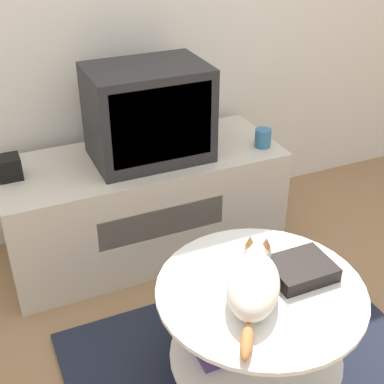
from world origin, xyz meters
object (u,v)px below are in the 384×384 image
Objects in this scene: dvd_box at (300,269)px; cat at (254,282)px; tv at (148,113)px; speaker at (9,168)px.

cat is at bearing -171.33° from dvd_box.
dvd_box is 0.22m from cat.
tv reaches higher than cat.
dvd_box is at bearing -47.32° from cat.
speaker is 0.22× the size of cat.
cat is (0.66, -1.08, -0.06)m from speaker.
dvd_box is at bearing -77.89° from tv.
tv is at bearing 102.11° from dvd_box.
tv is at bearing -4.47° from speaker.
cat is at bearing -58.79° from speaker.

